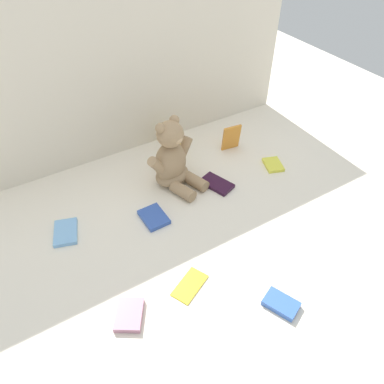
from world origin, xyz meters
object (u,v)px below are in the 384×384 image
Objects in this scene: book_case_5 at (231,138)px; book_case_8 at (174,140)px; book_case_2 at (154,217)px; book_case_6 at (273,165)px; teddy_bear at (172,161)px; book_case_3 at (217,184)px; book_case_7 at (190,285)px; book_case_4 at (129,315)px; book_case_1 at (66,232)px; book_case_0 at (281,304)px.

book_case_5 is 1.11× the size of book_case_8.
book_case_6 is (0.59, 0.02, -0.00)m from book_case_2.
book_case_3 is (0.14, -0.11, -0.10)m from teddy_bear.
book_case_7 is (-0.54, -0.54, -0.06)m from book_case_5.
book_case_2 and book_case_3 have the same top height.
teddy_bear is 0.63m from book_case_4.
book_case_3 reaches higher than book_case_6.
book_case_5 is 0.26m from book_case_8.
book_case_5 reaches higher than book_case_1.
book_case_1 is at bearing -165.46° from book_case_6.
book_case_5 is at bearing 23.41° from book_case_3.
book_case_4 reaches higher than book_case_6.
book_case_7 is (-0.03, -0.32, -0.00)m from book_case_2.
book_case_2 is (-0.17, -0.15, -0.10)m from teddy_bear.
book_case_2 is 0.92× the size of book_case_5.
book_case_2 reaches higher than book_case_7.
book_case_2 is 0.40m from book_case_4.
book_case_3 reaches higher than book_case_7.
book_case_6 is at bearing -47.97° from book_case_8.
book_case_2 is (0.30, -0.10, 0.00)m from book_case_1.
book_case_2 is at bearing 84.68° from book_case_0.
book_case_8 is (0.11, 0.86, 0.05)m from book_case_0.
book_case_2 is 0.44m from book_case_8.
book_case_0 is 1.06× the size of book_case_6.
teddy_bear reaches higher than book_case_1.
book_case_8 is (-0.23, 0.12, -0.01)m from book_case_5.
book_case_8 is (0.27, 0.34, 0.05)m from book_case_2.
book_case_4 is (0.07, -0.41, 0.00)m from book_case_1.
book_case_2 is (-0.17, 0.52, -0.00)m from book_case_0.
book_case_8 is at bearing 40.88° from book_case_1.
book_case_1 is at bearing 104.27° from book_case_0.
teddy_bear is 2.19× the size of book_case_3.
book_case_4 is 0.89m from book_case_6.
teddy_bear is 0.35m from book_case_5.
book_case_6 is at bearing -60.01° from book_case_5.
book_case_7 is (-0.34, -0.36, -0.00)m from book_case_3.
book_case_6 is (0.28, -0.02, -0.00)m from book_case_3.
book_case_5 is at bearing 67.92° from book_case_4.
book_case_5 reaches higher than book_case_0.
book_case_8 is at bearing 84.27° from book_case_4.
teddy_bear is at bearing -162.33° from book_case_5.
book_case_8 reaches higher than book_case_1.
teddy_bear is 0.22m from book_case_8.
book_case_4 is at bearing -137.49° from book_case_5.
book_case_5 is at bearing 108.73° from book_case_7.
book_case_3 is 0.65m from book_case_4.
teddy_bear reaches higher than book_case_4.
book_case_7 is 0.73m from book_case_8.
teddy_bear is at bearing 81.43° from book_case_4.
book_case_2 is at bearing -131.21° from book_case_8.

